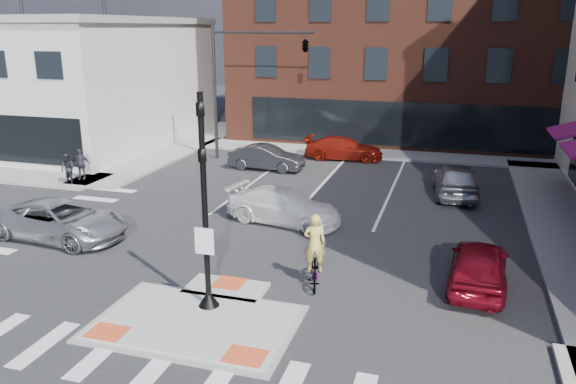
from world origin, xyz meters
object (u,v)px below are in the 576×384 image
(red_sedan, at_px, (479,265))
(cyclist, at_px, (314,261))
(bg_car_silver, at_px, (455,179))
(pedestrian_a, at_px, (67,169))
(silver_suv, at_px, (61,220))
(bg_car_dark, at_px, (266,158))
(white_pickup, at_px, (284,206))
(pedestrian_b, at_px, (81,164))
(bg_car_red, at_px, (344,148))

(red_sedan, bearing_deg, cyclist, 18.76)
(bg_car_silver, bearing_deg, pedestrian_a, 6.49)
(silver_suv, height_order, bg_car_dark, silver_suv)
(silver_suv, distance_m, red_sedan, 14.91)
(silver_suv, height_order, white_pickup, silver_suv)
(bg_car_silver, distance_m, pedestrian_b, 18.68)
(cyclist, bearing_deg, white_pickup, -77.66)
(silver_suv, relative_size, white_pickup, 1.09)
(silver_suv, xyz_separation_m, bg_car_red, (7.53, 16.15, -0.05))
(bg_car_dark, bearing_deg, cyclist, -152.94)
(white_pickup, relative_size, bg_car_dark, 1.15)
(white_pickup, bearing_deg, cyclist, -143.82)
(cyclist, relative_size, pedestrian_a, 1.49)
(pedestrian_b, bearing_deg, bg_car_silver, -8.32)
(bg_car_dark, xyz_separation_m, pedestrian_b, (-8.27, -5.22, 0.26))
(bg_car_silver, height_order, bg_car_red, bg_car_silver)
(white_pickup, distance_m, pedestrian_a, 12.00)
(red_sedan, distance_m, cyclist, 5.01)
(bg_car_silver, distance_m, cyclist, 11.89)
(pedestrian_a, bearing_deg, red_sedan, -5.25)
(bg_car_dark, bearing_deg, silver_suv, 164.89)
(bg_car_dark, bearing_deg, red_sedan, -135.36)
(white_pickup, distance_m, bg_car_red, 11.98)
(bg_car_red, bearing_deg, bg_car_dark, 132.50)
(bg_car_silver, height_order, pedestrian_a, pedestrian_a)
(bg_car_dark, distance_m, bg_car_red, 5.25)
(bg_car_silver, distance_m, pedestrian_a, 18.87)
(silver_suv, height_order, pedestrian_a, pedestrian_a)
(bg_car_red, height_order, cyclist, cyclist)
(white_pickup, height_order, cyclist, cyclist)
(bg_car_dark, height_order, cyclist, cyclist)
(bg_car_red, relative_size, pedestrian_b, 2.93)
(cyclist, height_order, pedestrian_a, cyclist)
(pedestrian_a, distance_m, pedestrian_b, 1.03)
(red_sedan, height_order, bg_car_dark, red_sedan)
(silver_suv, relative_size, bg_car_silver, 1.10)
(silver_suv, height_order, bg_car_red, silver_suv)
(bg_car_dark, height_order, pedestrian_b, pedestrian_b)
(silver_suv, relative_size, pedestrian_b, 3.29)
(bg_car_red, bearing_deg, white_pickup, 176.00)
(cyclist, bearing_deg, red_sedan, -178.67)
(bg_car_silver, bearing_deg, bg_car_dark, -18.23)
(white_pickup, bearing_deg, silver_suv, 128.92)
(pedestrian_b, bearing_deg, white_pickup, -31.56)
(silver_suv, xyz_separation_m, cyclist, (10.08, -1.09, 0.05))
(bg_car_silver, relative_size, pedestrian_b, 2.98)
(red_sedan, bearing_deg, silver_suv, 4.27)
(white_pickup, height_order, pedestrian_b, pedestrian_b)
(red_sedan, bearing_deg, bg_car_dark, -44.41)
(bg_car_red, bearing_deg, red_sedan, -158.82)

